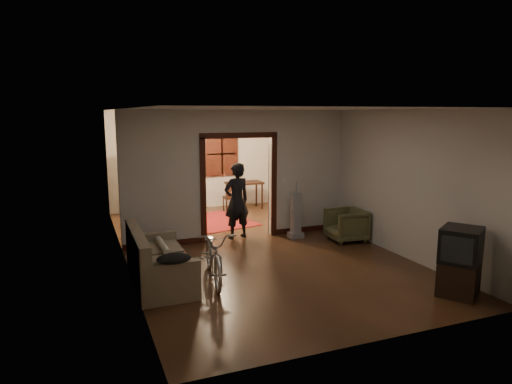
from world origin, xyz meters
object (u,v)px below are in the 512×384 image
locker (154,183)px  desk (244,196)px  armchair (346,225)px  person (237,201)px  bicycle (214,254)px  sofa (160,256)px

locker → desk: 2.57m
armchair → person: bearing=-112.7°
person → locker: bearing=-78.3°
desk → bicycle: bearing=-121.6°
bicycle → person: size_ratio=1.02×
sofa → locker: 5.20m
sofa → desk: 5.93m
bicycle → person: person is taller
sofa → desk: size_ratio=1.87×
locker → armchair: bearing=-66.1°
desk → armchair: bearing=-83.7°
sofa → armchair: 4.28m
sofa → armchair: sofa is taller
sofa → armchair: size_ratio=2.53×
bicycle → desk: bicycle is taller
armchair → locker: bearing=-136.1°
locker → person: bearing=-82.7°
person → bicycle: bearing=51.1°
person → armchair: bearing=141.7°
sofa → desk: (3.26, 4.96, -0.06)m
bicycle → armchair: (3.31, 1.23, -0.10)m
sofa → armchair: bearing=13.9°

